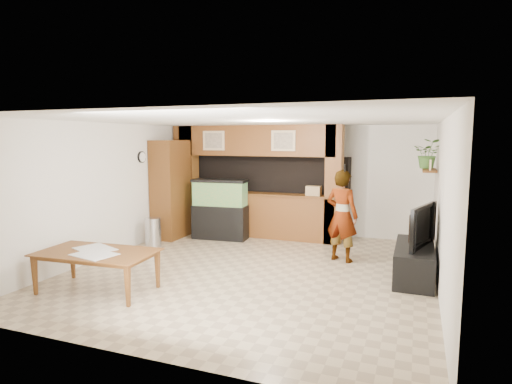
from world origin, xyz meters
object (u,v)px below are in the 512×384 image
at_px(person, 342,216).
at_px(dining_table, 96,272).
at_px(television, 416,225).
at_px(pantry_cabinet, 171,189).
at_px(aquarium, 220,210).

xyz_separation_m(person, dining_table, (-3.17, -2.97, -0.56)).
bearing_deg(dining_table, person, 39.41).
bearing_deg(television, person, 82.50).
distance_m(pantry_cabinet, person, 4.10).
distance_m(aquarium, dining_table, 3.82).
bearing_deg(person, pantry_cabinet, 12.08).
bearing_deg(dining_table, television, 24.33).
distance_m(television, dining_table, 5.09).
bearing_deg(pantry_cabinet, aquarium, 12.50).
relative_size(television, dining_table, 0.68).
distance_m(aquarium, person, 3.03).
bearing_deg(person, television, 175.62).
bearing_deg(television, aquarium, 88.41).
xyz_separation_m(pantry_cabinet, aquarium, (1.14, 0.25, -0.46)).
relative_size(pantry_cabinet, television, 1.89).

